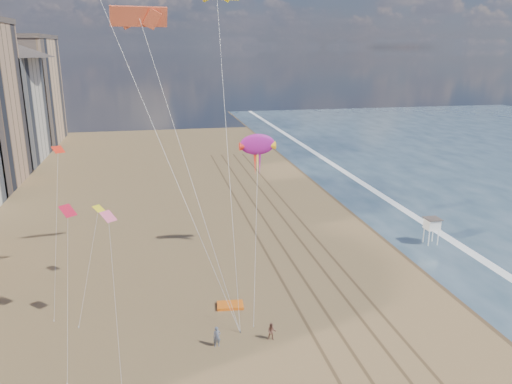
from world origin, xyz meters
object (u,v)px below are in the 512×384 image
grounded_kite (230,305)px  kite_flyer_a (217,337)px  show_kite (257,145)px  lifeguard_stand (432,224)px  kite_flyer_b (272,332)px

grounded_kite → kite_flyer_a: bearing=-102.9°
show_kite → kite_flyer_a: show_kite is taller
lifeguard_stand → kite_flyer_b: size_ratio=2.20×
lifeguard_stand → kite_flyer_a: 34.04m
kite_flyer_a → kite_flyer_b: bearing=-3.9°
kite_flyer_b → grounded_kite: bearing=126.5°
lifeguard_stand → kite_flyer_a: size_ratio=1.91×
kite_flyer_b → show_kite: bearing=95.8°
kite_flyer_a → grounded_kite: bearing=67.5°
lifeguard_stand → kite_flyer_a: lifeguard_stand is taller
show_kite → kite_flyer_b: 23.11m
show_kite → kite_flyer_b: bearing=-98.1°
lifeguard_stand → kite_flyer_a: (-29.38, -17.10, -1.73)m
grounded_kite → kite_flyer_a: (-2.07, -6.31, 0.75)m
lifeguard_stand → show_kite: 24.44m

